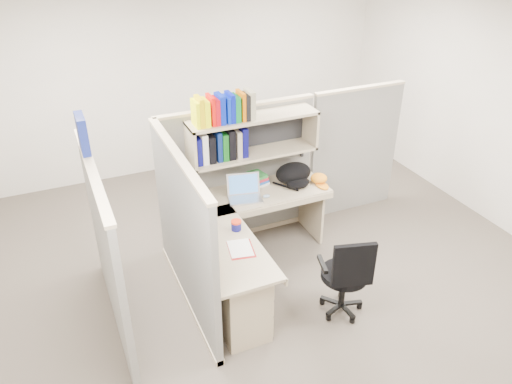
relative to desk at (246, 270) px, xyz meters
name	(u,v)px	position (x,y,z in m)	size (l,w,h in m)	color
ground	(271,278)	(0.41, 0.29, -0.44)	(6.00, 6.00, 0.00)	#3D372F
room_shell	(274,137)	(0.41, 0.29, 1.18)	(6.00, 6.00, 6.00)	beige
cubicle	(221,191)	(0.04, 0.74, 0.47)	(3.79, 1.84, 1.95)	#64635F
desk	(246,270)	(0.00, 0.00, 0.00)	(1.74, 1.75, 0.73)	gray
laptop	(245,189)	(0.32, 0.76, 0.42)	(0.35, 0.35, 0.25)	#AFAEB3
backpack	(296,175)	(0.95, 0.84, 0.41)	(0.41, 0.32, 0.24)	black
orange_cap	(319,178)	(1.22, 0.79, 0.34)	(0.19, 0.22, 0.10)	orange
snack_canister	(236,225)	(0.02, 0.27, 0.34)	(0.10, 0.10, 0.10)	#10105F
tissue_box	(209,254)	(-0.39, -0.13, 0.39)	(0.13, 0.13, 0.20)	tan
mouse	(266,196)	(0.54, 0.72, 0.31)	(0.08, 0.05, 0.03)	#89A5C3
paper_cup	(240,187)	(0.34, 0.95, 0.34)	(0.07, 0.07, 0.10)	white
book_stack	(257,178)	(0.58, 1.06, 0.35)	(0.18, 0.24, 0.12)	gray
loose_paper	(240,248)	(-0.06, -0.03, 0.29)	(0.21, 0.27, 0.00)	white
task_chair	(344,287)	(0.81, -0.48, -0.11)	(0.53, 0.49, 0.93)	black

